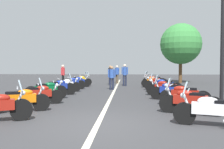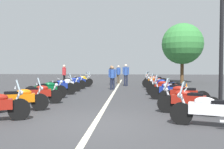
{
  "view_description": "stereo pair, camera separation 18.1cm",
  "coord_description": "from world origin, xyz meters",
  "px_view_note": "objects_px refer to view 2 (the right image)",
  "views": [
    {
      "loc": [
        -6.21,
        -0.8,
        1.61
      ],
      "look_at": [
        6.44,
        0.0,
        1.16
      ],
      "focal_mm": 36.74,
      "sensor_mm": 36.0,
      "label": 1
    },
    {
      "loc": [
        -6.21,
        -0.98,
        1.61
      ],
      "look_at": [
        6.44,
        0.0,
        1.16
      ],
      "focal_mm": 36.74,
      "sensor_mm": 36.0,
      "label": 2
    }
  ],
  "objects_px": {
    "bystander_2": "(111,73)",
    "motorcycle_left_row_4": "(58,87)",
    "motorcycle_left_row_5": "(65,85)",
    "motorcycle_left_row_7": "(78,81)",
    "motorcycle_right_row_5": "(164,85)",
    "motorcycle_right_row_7": "(155,82)",
    "motorcycle_right_row_8": "(155,80)",
    "motorcycle_right_row_6": "(160,83)",
    "bystander_4": "(64,73)",
    "traffic_cone_1": "(186,88)",
    "street_lamp_twin_globe": "(222,10)",
    "motorcycle_right_row_1": "(187,101)",
    "motorcycle_left_row_6": "(72,83)",
    "roadside_tree_0": "(182,44)",
    "motorcycle_left_row_1": "(20,99)",
    "motorcycle_left_row_8": "(81,80)",
    "bystander_1": "(112,76)",
    "bystander_0": "(118,73)",
    "motorcycle_right_row_0": "(210,110)",
    "motorcycle_right_row_3": "(170,91)",
    "bystander_3": "(126,73)",
    "motorcycle_left_row_2": "(38,94)",
    "motorcycle_left_row_3": "(46,90)",
    "motorcycle_right_row_2": "(183,95)",
    "motorcycle_right_row_4": "(165,88)"
  },
  "relations": [
    {
      "from": "bystander_2",
      "to": "motorcycle_left_row_4",
      "type": "bearing_deg",
      "value": -75.06
    },
    {
      "from": "motorcycle_left_row_5",
      "to": "motorcycle_left_row_7",
      "type": "distance_m",
      "value": 3.19
    },
    {
      "from": "motorcycle_right_row_5",
      "to": "motorcycle_right_row_7",
      "type": "distance_m",
      "value": 3.12
    },
    {
      "from": "motorcycle_right_row_8",
      "to": "bystander_2",
      "type": "xyz_separation_m",
      "value": [
        1.19,
        3.68,
        0.51
      ]
    },
    {
      "from": "motorcycle_right_row_6",
      "to": "bystander_4",
      "type": "distance_m",
      "value": 8.28
    },
    {
      "from": "motorcycle_right_row_6",
      "to": "traffic_cone_1",
      "type": "bearing_deg",
      "value": 146.29
    },
    {
      "from": "street_lamp_twin_globe",
      "to": "motorcycle_right_row_1",
      "type": "bearing_deg",
      "value": 123.21
    },
    {
      "from": "motorcycle_left_row_6",
      "to": "roadside_tree_0",
      "type": "xyz_separation_m",
      "value": [
        6.95,
        -9.11,
        3.32
      ]
    },
    {
      "from": "motorcycle_left_row_1",
      "to": "motorcycle_left_row_5",
      "type": "xyz_separation_m",
      "value": [
        6.44,
        0.2,
        -0.01
      ]
    },
    {
      "from": "motorcycle_left_row_8",
      "to": "motorcycle_right_row_5",
      "type": "relative_size",
      "value": 0.92
    },
    {
      "from": "motorcycle_left_row_4",
      "to": "motorcycle_right_row_1",
      "type": "height_order",
      "value": "motorcycle_left_row_4"
    },
    {
      "from": "motorcycle_right_row_6",
      "to": "bystander_1",
      "type": "bearing_deg",
      "value": 13.58
    },
    {
      "from": "bystander_0",
      "to": "traffic_cone_1",
      "type": "bearing_deg",
      "value": -105.75
    },
    {
      "from": "motorcycle_left_row_1",
      "to": "traffic_cone_1",
      "type": "distance_m",
      "value": 9.7
    },
    {
      "from": "street_lamp_twin_globe",
      "to": "motorcycle_left_row_5",
      "type": "bearing_deg",
      "value": 53.62
    },
    {
      "from": "motorcycle_left_row_8",
      "to": "motorcycle_right_row_0",
      "type": "bearing_deg",
      "value": -83.76
    },
    {
      "from": "motorcycle_right_row_0",
      "to": "traffic_cone_1",
      "type": "xyz_separation_m",
      "value": [
        7.96,
        -1.3,
        -0.17
      ]
    },
    {
      "from": "motorcycle_right_row_6",
      "to": "bystander_1",
      "type": "height_order",
      "value": "bystander_1"
    },
    {
      "from": "motorcycle_right_row_5",
      "to": "motorcycle_right_row_3",
      "type": "bearing_deg",
      "value": 99.24
    },
    {
      "from": "bystander_4",
      "to": "motorcycle_left_row_5",
      "type": "bearing_deg",
      "value": 104.65
    },
    {
      "from": "bystander_2",
      "to": "bystander_3",
      "type": "height_order",
      "value": "bystander_3"
    },
    {
      "from": "roadside_tree_0",
      "to": "motorcycle_left_row_6",
      "type": "bearing_deg",
      "value": 127.34
    },
    {
      "from": "motorcycle_left_row_1",
      "to": "motorcycle_left_row_2",
      "type": "height_order",
      "value": "motorcycle_left_row_1"
    },
    {
      "from": "motorcycle_left_row_2",
      "to": "motorcycle_right_row_1",
      "type": "distance_m",
      "value": 6.07
    },
    {
      "from": "motorcycle_right_row_7",
      "to": "motorcycle_right_row_5",
      "type": "bearing_deg",
      "value": 111.71
    },
    {
      "from": "motorcycle_left_row_3",
      "to": "motorcycle_right_row_2",
      "type": "bearing_deg",
      "value": -38.76
    },
    {
      "from": "motorcycle_left_row_6",
      "to": "motorcycle_left_row_7",
      "type": "relative_size",
      "value": 0.98
    },
    {
      "from": "bystander_0",
      "to": "bystander_1",
      "type": "bearing_deg",
      "value": -138.33
    },
    {
      "from": "motorcycle_right_row_3",
      "to": "bystander_2",
      "type": "xyz_separation_m",
      "value": [
        8.99,
        3.53,
        0.53
      ]
    },
    {
      "from": "motorcycle_left_row_6",
      "to": "bystander_0",
      "type": "height_order",
      "value": "bystander_0"
    },
    {
      "from": "motorcycle_right_row_7",
      "to": "bystander_4",
      "type": "relative_size",
      "value": 1.12
    },
    {
      "from": "motorcycle_left_row_2",
      "to": "bystander_2",
      "type": "relative_size",
      "value": 1.19
    },
    {
      "from": "motorcycle_right_row_3",
      "to": "motorcycle_right_row_7",
      "type": "height_order",
      "value": "motorcycle_right_row_7"
    },
    {
      "from": "motorcycle_left_row_1",
      "to": "traffic_cone_1",
      "type": "relative_size",
      "value": 3.19
    },
    {
      "from": "motorcycle_right_row_0",
      "to": "motorcycle_right_row_6",
      "type": "height_order",
      "value": "motorcycle_right_row_0"
    },
    {
      "from": "motorcycle_left_row_2",
      "to": "bystander_1",
      "type": "xyz_separation_m",
      "value": [
        6.24,
        -2.71,
        0.5
      ]
    },
    {
      "from": "motorcycle_left_row_3",
      "to": "bystander_4",
      "type": "relative_size",
      "value": 1.11
    },
    {
      "from": "motorcycle_right_row_6",
      "to": "bystander_1",
      "type": "xyz_separation_m",
      "value": [
        0.02,
        3.23,
        0.49
      ]
    },
    {
      "from": "motorcycle_left_row_5",
      "to": "motorcycle_right_row_6",
      "type": "height_order",
      "value": "motorcycle_right_row_6"
    },
    {
      "from": "motorcycle_left_row_1",
      "to": "motorcycle_left_row_8",
      "type": "xyz_separation_m",
      "value": [
        11.0,
        0.16,
        -0.0
      ]
    },
    {
      "from": "motorcycle_right_row_5",
      "to": "motorcycle_right_row_6",
      "type": "relative_size",
      "value": 1.05
    },
    {
      "from": "motorcycle_right_row_7",
      "to": "bystander_3",
      "type": "relative_size",
      "value": 1.09
    },
    {
      "from": "motorcycle_right_row_2",
      "to": "bystander_1",
      "type": "relative_size",
      "value": 1.24
    },
    {
      "from": "motorcycle_left_row_7",
      "to": "motorcycle_right_row_7",
      "type": "height_order",
      "value": "motorcycle_right_row_7"
    },
    {
      "from": "motorcycle_right_row_3",
      "to": "bystander_2",
      "type": "height_order",
      "value": "bystander_2"
    },
    {
      "from": "motorcycle_left_row_6",
      "to": "motorcycle_left_row_8",
      "type": "bearing_deg",
      "value": 67.73
    },
    {
      "from": "motorcycle_right_row_2",
      "to": "motorcycle_left_row_5",
      "type": "bearing_deg",
      "value": -22.34
    },
    {
      "from": "motorcycle_right_row_6",
      "to": "traffic_cone_1",
      "type": "distance_m",
      "value": 2.09
    },
    {
      "from": "bystander_2",
      "to": "motorcycle_right_row_4",
      "type": "bearing_deg",
      "value": -31.6
    },
    {
      "from": "motorcycle_left_row_2",
      "to": "roadside_tree_0",
      "type": "bearing_deg",
      "value": 36.7
    }
  ]
}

